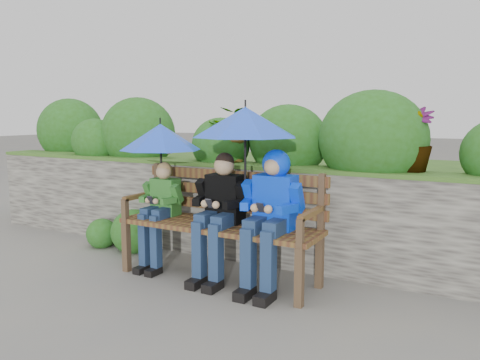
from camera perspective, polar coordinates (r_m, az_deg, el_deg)
The scene contains 8 objects.
ground at distance 4.44m, azimuth -0.63°, elevation -12.39°, with size 60.00×60.00×0.00m, color slate.
garden_backdrop at distance 5.68m, azimuth 6.70°, elevation -1.15°, with size 8.01×2.86×1.82m.
park_bench at distance 4.45m, azimuth -2.11°, elevation -4.46°, with size 1.96×0.57×1.03m.
boy_left at distance 4.76m, azimuth -9.72°, elevation -3.25°, with size 0.41×0.48×1.08m.
boy_middle at distance 4.34m, azimuth -2.49°, elevation -3.52°, with size 0.51×0.59×1.20m.
boy_right at distance 4.09m, azimuth 3.78°, elevation -3.29°, with size 0.54×0.65×1.24m.
umbrella_left at distance 4.73m, azimuth -9.66°, elevation 5.18°, with size 0.81×0.81×0.76m.
umbrella_right at distance 4.16m, azimuth 0.65°, elevation 7.07°, with size 0.96×0.96×0.90m.
Camera 1 is at (2.04, -3.63, 1.54)m, focal length 35.00 mm.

